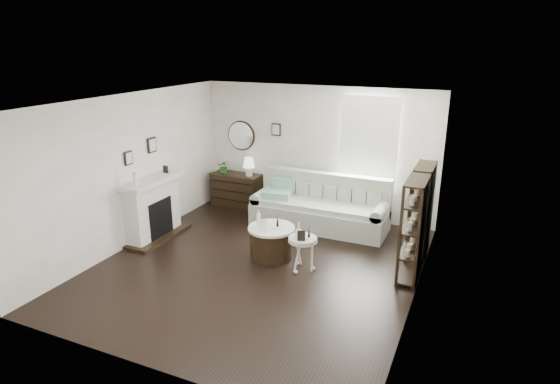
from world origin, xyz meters
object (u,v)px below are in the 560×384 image
at_px(drum_table, 271,242).
at_px(sofa, 320,210).
at_px(pedestal_table, 303,240).
at_px(dresser, 237,190).

bearing_deg(drum_table, sofa, 79.99).
relative_size(sofa, pedestal_table, 4.72).
bearing_deg(sofa, dresser, 169.60).
distance_m(sofa, drum_table, 1.70).
xyz_separation_m(sofa, pedestal_table, (0.36, -1.89, 0.17)).
relative_size(drum_table, pedestal_table, 1.41).
bearing_deg(dresser, sofa, -10.40).
distance_m(drum_table, pedestal_table, 0.73).
bearing_deg(sofa, pedestal_table, -79.24).
bearing_deg(drum_table, dresser, 131.40).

